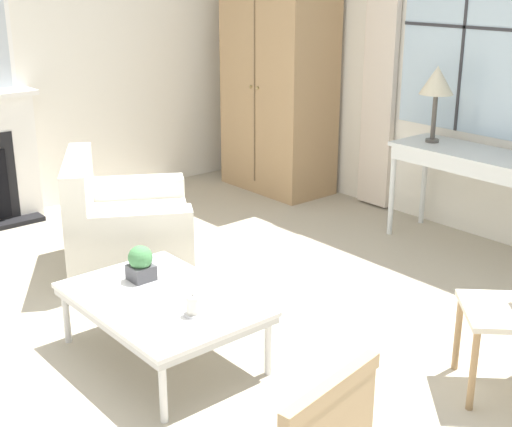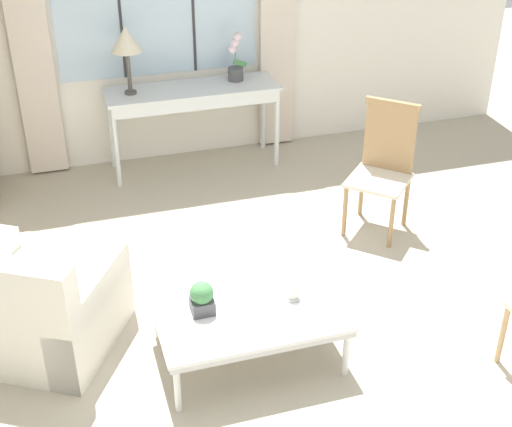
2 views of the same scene
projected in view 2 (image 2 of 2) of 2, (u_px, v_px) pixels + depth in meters
ground_plane at (255, 349)px, 4.52m from camera, size 14.00×14.00×0.00m
wall_back_windowed at (156, 11)px, 6.32m from camera, size 7.20×0.14×2.80m
console_table at (192, 96)px, 6.45m from camera, size 1.57×0.50×0.78m
table_lamp at (126, 41)px, 6.04m from camera, size 0.26×0.26×0.60m
potted_orchid at (235, 63)px, 6.50m from camera, size 0.18×0.14×0.44m
armchair_upholstered at (30, 308)px, 4.43m from camera, size 1.27×1.22×0.83m
side_chair_wooden at (384, 161)px, 5.57m from camera, size 0.62×0.62×1.04m
coffee_table at (248, 312)px, 4.30m from camera, size 1.12×0.77×0.37m
potted_plant_small at (202, 298)px, 4.20m from camera, size 0.14×0.14×0.21m
pillar_candle at (293, 292)px, 4.34m from camera, size 0.10×0.10×0.12m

